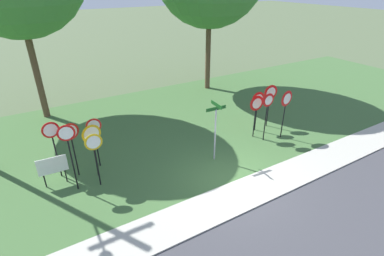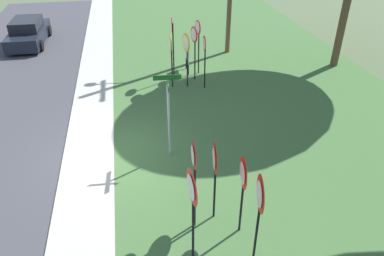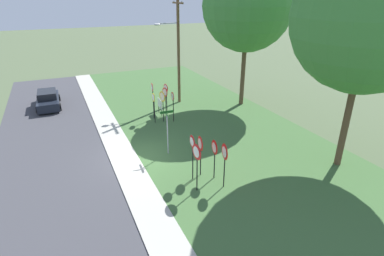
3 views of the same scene
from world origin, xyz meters
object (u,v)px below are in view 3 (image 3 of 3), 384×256
object	(u,v)px
stop_sign_near_left	(165,96)
stop_sign_far_left	(153,94)
yield_sign_near_right	(192,147)
stop_sign_far_right	(162,100)
stop_sign_near_right	(173,101)
stop_sign_center_tall	(166,93)
yield_sign_center	(200,147)
stop_sign_far_center	(154,102)
yield_sign_far_right	(214,151)
notice_board	(160,104)
street_name_post	(167,128)
oak_tree_right	(369,17)
yield_sign_near_left	(196,156)
yield_sign_far_left	(224,155)
utility_pole	(177,44)
parked_hatchback_near	(48,100)
oak_tree_left	(247,6)

from	to	relation	value
stop_sign_near_left	stop_sign_far_left	size ratio (longest dim) A/B	0.86
yield_sign_near_right	stop_sign_far_right	bearing A→B (deg)	172.85
stop_sign_near_right	stop_sign_center_tall	distance (m)	1.60
yield_sign_center	stop_sign_near_left	bearing A→B (deg)	178.91
stop_sign_far_center	yield_sign_far_right	distance (m)	8.50
notice_board	yield_sign_far_right	bearing A→B (deg)	-0.45
stop_sign_near_right	stop_sign_far_right	size ratio (longest dim) A/B	0.97
stop_sign_center_tall	street_name_post	world-z (taller)	street_name_post
oak_tree_right	yield_sign_near_left	bearing A→B (deg)	-96.45
stop_sign_near_right	stop_sign_far_left	size ratio (longest dim) A/B	0.82
stop_sign_far_left	yield_sign_center	distance (m)	8.76
stop_sign_center_tall	yield_sign_center	distance (m)	9.28
stop_sign_near_left	yield_sign_near_left	distance (m)	9.92
stop_sign_center_tall	yield_sign_far_left	size ratio (longest dim) A/B	1.05
stop_sign_far_left	yield_sign_far_right	bearing A→B (deg)	6.44
stop_sign_far_right	utility_pole	size ratio (longest dim) A/B	0.25
yield_sign_near_left	yield_sign_far_right	size ratio (longest dim) A/B	1.16
yield_sign_near_right	stop_sign_far_center	bearing A→B (deg)	177.43
notice_board	oak_tree_right	distance (m)	15.09
stop_sign_near_right	oak_tree_right	xyz separation A→B (m)	(9.73, 6.24, 6.23)
stop_sign_near_left	notice_board	size ratio (longest dim) A/B	1.93
stop_sign_far_right	stop_sign_center_tall	world-z (taller)	stop_sign_center_tall
utility_pole	parked_hatchback_near	distance (m)	11.92
stop_sign_far_center	parked_hatchback_near	bearing A→B (deg)	-135.66
stop_sign_near_left	yield_sign_center	xyz separation A→B (m)	(8.52, -1.16, -0.07)
stop_sign_center_tall	oak_tree_left	size ratio (longest dim) A/B	0.22
stop_sign_far_center	yield_sign_near_right	size ratio (longest dim) A/B	0.92
yield_sign_far_right	notice_board	distance (m)	10.03
street_name_post	parked_hatchback_near	xyz separation A→B (m)	(-12.16, -6.40, -1.04)
stop_sign_near_left	yield_sign_far_left	xyz separation A→B (m)	(10.00, -0.58, 0.03)
notice_board	stop_sign_far_center	bearing A→B (deg)	-30.05
stop_sign_center_tall	oak_tree_right	xyz separation A→B (m)	(11.32, 6.18, 6.07)
yield_sign_center	oak_tree_left	world-z (taller)	oak_tree_left
yield_sign_far_right	street_name_post	bearing A→B (deg)	-155.11
yield_sign_near_left	notice_board	xyz separation A→B (m)	(-10.62, 1.76, -1.07)
stop_sign_near_left	oak_tree_right	distance (m)	13.91
yield_sign_near_right	oak_tree_left	size ratio (longest dim) A/B	0.22
yield_sign_near_left	parked_hatchback_near	bearing A→B (deg)	-164.25
stop_sign_near_left	yield_sign_near_right	distance (m)	8.89
stop_sign_far_center	stop_sign_far_right	size ratio (longest dim) A/B	0.97
yield_sign_near_left	yield_sign_center	bearing A→B (deg)	141.99
utility_pole	stop_sign_near_right	bearing A→B (deg)	-26.36
stop_sign_near_right	parked_hatchback_near	size ratio (longest dim) A/B	0.52
yield_sign_center	parked_hatchback_near	size ratio (longest dim) A/B	0.52
stop_sign_far_left	yield_sign_far_right	size ratio (longest dim) A/B	1.28
stop_sign_near_left	stop_sign_far_right	world-z (taller)	stop_sign_near_left
street_name_post	oak_tree_left	world-z (taller)	oak_tree_left
stop_sign_far_center	oak_tree_left	world-z (taller)	oak_tree_left
stop_sign_far_center	parked_hatchback_near	xyz separation A→B (m)	(-7.20, -7.15, -1.05)
yield_sign_far_left	street_name_post	distance (m)	4.62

